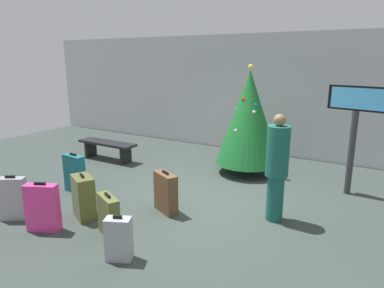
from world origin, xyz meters
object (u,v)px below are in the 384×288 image
traveller_0 (277,166)px  waiting_bench (107,146)px  suitcase_1 (84,197)px  suitcase_4 (109,216)px  suitcase_0 (166,193)px  suitcase_6 (75,174)px  holiday_tree (249,118)px  suitcase_5 (13,199)px  flight_info_kiosk (355,118)px  suitcase_2 (42,208)px  suitcase_3 (119,239)px

traveller_0 → waiting_bench: bearing=166.8°
suitcase_1 → suitcase_4: size_ratio=1.14×
traveller_0 → suitcase_0: traveller_0 is taller
waiting_bench → suitcase_6: (1.05, -1.97, 0.01)m
holiday_tree → suitcase_5: (-2.35, -4.19, -0.93)m
flight_info_kiosk → suitcase_4: size_ratio=3.19×
flight_info_kiosk → suitcase_1: flight_info_kiosk is taller
waiting_bench → suitcase_0: 3.58m
traveller_0 → suitcase_5: (-3.65, -2.17, -0.56)m
traveller_0 → suitcase_2: size_ratio=2.24×
suitcase_0 → suitcase_4: (-0.25, -1.10, -0.04)m
suitcase_6 → suitcase_3: bearing=-29.3°
flight_info_kiosk → suitcase_5: size_ratio=2.77×
flight_info_kiosk → suitcase_5: flight_info_kiosk is taller
holiday_tree → suitcase_1: (-1.42, -3.55, -0.93)m
suitcase_2 → suitcase_3: size_ratio=1.26×
suitcase_0 → suitcase_2: size_ratio=0.93×
waiting_bench → traveller_0: traveller_0 is taller
holiday_tree → suitcase_6: size_ratio=3.10×
holiday_tree → suitcase_0: 2.87m
waiting_bench → suitcase_4: (2.85, -2.89, -0.06)m
suitcase_3 → suitcase_4: (-0.57, 0.40, 0.02)m
suitcase_4 → suitcase_5: (-1.71, -0.41, 0.05)m
suitcase_0 → suitcase_6: size_ratio=0.92×
holiday_tree → suitcase_4: holiday_tree is taller
traveller_0 → suitcase_6: traveller_0 is taller
holiday_tree → suitcase_5: holiday_tree is taller
suitcase_5 → suitcase_6: size_ratio=0.95×
holiday_tree → waiting_bench: 3.72m
suitcase_1 → suitcase_3: suitcase_1 is taller
traveller_0 → suitcase_1: size_ratio=2.34×
holiday_tree → traveller_0: size_ratio=1.40×
holiday_tree → flight_info_kiosk: bearing=-4.8°
suitcase_0 → suitcase_1: (-1.03, -0.87, 0.01)m
traveller_0 → suitcase_3: traveller_0 is taller
flight_info_kiosk → traveller_0: bearing=-115.4°
suitcase_3 → suitcase_1: bearing=154.7°
suitcase_2 → suitcase_4: suitcase_2 is taller
suitcase_1 → suitcase_3: bearing=-25.3°
suitcase_0 → suitcase_4: size_ratio=1.11×
waiting_bench → suitcase_3: (3.42, -3.29, -0.07)m
suitcase_2 → suitcase_6: bearing=122.1°
holiday_tree → suitcase_5: 4.89m
waiting_bench → suitcase_5: 3.49m
waiting_bench → traveller_0: 4.95m
suitcase_0 → suitcase_1: size_ratio=0.97×
suitcase_4 → traveller_0: bearing=42.4°
holiday_tree → traveller_0: (1.30, -2.02, -0.37)m
holiday_tree → suitcase_0: size_ratio=3.37×
waiting_bench → suitcase_3: bearing=-43.9°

